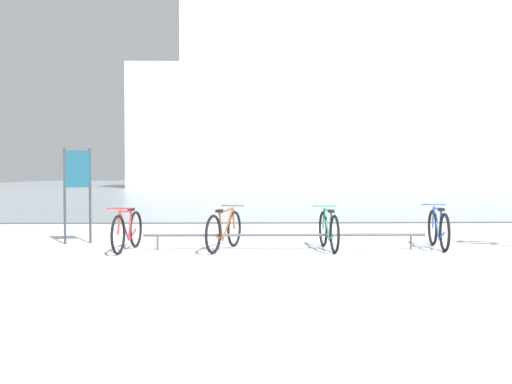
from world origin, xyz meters
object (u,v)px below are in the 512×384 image
bicycle_3 (438,229)px  info_sign (77,179)px  bicycle_1 (224,230)px  bicycle_0 (127,231)px  bicycle_2 (329,230)px  ferry_ship (378,98)px

bicycle_3 → info_sign: (-7.09, 0.96, 0.95)m
bicycle_1 → info_sign: (-3.02, 1.09, 0.95)m
bicycle_0 → info_sign: info_sign is taller
bicycle_2 → info_sign: 5.18m
bicycle_0 → ferry_ship: bearing=72.0°
bicycle_0 → bicycle_3: 5.86m
bicycle_2 → bicycle_3: bearing=3.2°
bicycle_2 → ferry_ship: bearing=75.8°
bicycle_1 → info_sign: size_ratio=0.87×
bicycle_0 → bicycle_2: bearing=1.5°
bicycle_2 → bicycle_3: 2.12m
ferry_ship → bicycle_1: bearing=-106.2°
info_sign → bicycle_0: bearing=-43.5°
bicycle_1 → bicycle_0: bearing=-177.3°
bicycle_2 → info_sign: (-4.98, 1.08, 0.95)m
bicycle_2 → ferry_ship: (13.01, 51.53, 9.18)m
bicycle_0 → bicycle_2: size_ratio=1.01×
bicycle_0 → bicycle_3: bearing=2.1°
bicycle_2 → ferry_ship: size_ratio=0.03×
info_sign → bicycle_1: bearing=-19.8°
bicycle_0 → bicycle_2: 3.74m
bicycle_0 → info_sign: size_ratio=0.88×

